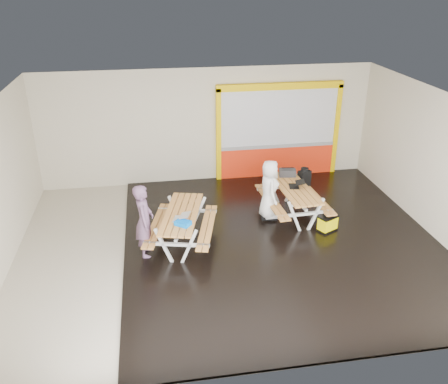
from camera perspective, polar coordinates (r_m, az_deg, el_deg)
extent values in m
cube|color=beige|center=(11.37, 0.74, -6.50)|extent=(10.00, 8.00, 0.01)
cube|color=white|center=(9.99, 0.86, 10.91)|extent=(10.00, 8.00, 0.01)
cube|color=beige|center=(14.27, -2.05, 7.97)|extent=(10.00, 0.01, 3.50)
cube|color=beige|center=(7.15, 6.54, -11.10)|extent=(10.00, 0.01, 3.50)
cube|color=beige|center=(12.40, 24.25, 3.00)|extent=(0.01, 8.00, 3.50)
cube|color=black|center=(11.61, 6.86, -5.80)|extent=(7.50, 7.98, 0.05)
cube|color=#F93110|center=(15.04, 6.41, 3.70)|extent=(3.60, 0.12, 1.00)
cube|color=gray|center=(14.86, 6.51, 5.60)|extent=(3.60, 0.14, 0.10)
cube|color=silver|center=(14.59, 6.68, 8.98)|extent=(3.60, 0.08, 1.72)
cube|color=#FFCC00|center=(14.33, -0.67, 6.80)|extent=(0.14, 0.16, 2.90)
cube|color=#FFCC00|center=(15.32, 13.41, 7.33)|extent=(0.14, 0.16, 2.90)
cube|color=#FFCC00|center=(14.34, 6.89, 12.64)|extent=(3.88, 0.16, 0.20)
cube|color=#D38D42|center=(11.08, -6.74, -2.57)|extent=(0.65, 2.14, 0.04)
cube|color=#D38D42|center=(11.05, -5.96, -2.60)|extent=(0.65, 2.14, 0.04)
cube|color=#D38D42|center=(11.02, -5.17, -2.63)|extent=(0.65, 2.14, 0.04)
cube|color=#D38D42|center=(11.00, -4.38, -2.66)|extent=(0.65, 2.14, 0.04)
cube|color=#D38D42|center=(10.98, -3.58, -2.70)|extent=(0.65, 2.14, 0.04)
cube|color=white|center=(10.56, -7.32, -6.49)|extent=(0.41, 0.16, 0.87)
cube|color=white|center=(10.47, -4.27, -6.65)|extent=(0.41, 0.16, 0.87)
cube|color=white|center=(10.49, -5.81, -6.35)|extent=(1.46, 0.42, 0.06)
cube|color=white|center=(10.34, -5.88, -5.01)|extent=(0.73, 0.24, 0.06)
cube|color=white|center=(11.97, -5.81, -2.38)|extent=(0.41, 0.16, 0.87)
cube|color=white|center=(11.88, -3.13, -2.48)|extent=(0.41, 0.16, 0.87)
cube|color=white|center=(11.90, -4.48, -2.22)|extent=(1.46, 0.42, 0.06)
cube|color=white|center=(11.77, -4.53, -1.01)|extent=(0.73, 0.24, 0.06)
cube|color=white|center=(11.13, -5.13, -3.62)|extent=(0.49, 1.74, 0.06)
cube|color=#D38D42|center=(11.30, -8.46, -3.95)|extent=(0.64, 2.13, 0.04)
cube|color=#D38D42|center=(11.27, -7.73, -3.99)|extent=(0.64, 2.13, 0.04)
cube|color=#D38D42|center=(11.11, -2.44, -4.22)|extent=(0.64, 2.13, 0.04)
cube|color=#D38D42|center=(11.09, -1.69, -4.25)|extent=(0.64, 2.13, 0.04)
cube|color=#D38D42|center=(12.29, 7.16, 0.36)|extent=(0.28, 2.19, 0.04)
cube|color=#D38D42|center=(12.34, 7.84, 0.43)|extent=(0.28, 2.19, 0.04)
cube|color=#D38D42|center=(12.40, 8.51, 0.50)|extent=(0.28, 2.19, 0.04)
cube|color=#D38D42|center=(12.45, 9.18, 0.56)|extent=(0.28, 2.19, 0.04)
cube|color=#D38D42|center=(12.51, 9.84, 0.63)|extent=(0.28, 2.19, 0.04)
cube|color=white|center=(11.78, 8.53, -2.99)|extent=(0.41, 0.09, 0.88)
cube|color=white|center=(11.99, 11.07, -2.68)|extent=(0.41, 0.09, 0.88)
cube|color=white|center=(11.86, 9.83, -2.62)|extent=(1.50, 0.16, 0.07)
cube|color=white|center=(11.73, 9.93, -1.40)|extent=(0.74, 0.11, 0.07)
cube|color=white|center=(13.17, 5.97, 0.31)|extent=(0.41, 0.09, 0.88)
cube|color=white|center=(13.35, 8.28, 0.54)|extent=(0.41, 0.09, 0.88)
cube|color=white|center=(13.24, 7.15, 0.62)|extent=(1.50, 0.16, 0.07)
cube|color=white|center=(13.12, 7.21, 1.75)|extent=(0.74, 0.11, 0.07)
cube|color=white|center=(12.49, 8.45, -0.42)|extent=(0.18, 1.79, 0.07)
cube|color=#D38D42|center=(12.32, 5.49, -1.18)|extent=(0.27, 2.19, 0.04)
cube|color=#D38D42|center=(12.36, 6.14, -1.11)|extent=(0.27, 2.19, 0.04)
cube|color=#D38D42|center=(12.73, 10.63, -0.63)|extent=(0.27, 2.19, 0.04)
cube|color=#D38D42|center=(12.78, 11.24, -0.56)|extent=(0.27, 2.19, 0.04)
imported|color=#674866|center=(10.69, -9.66, -3.47)|extent=(0.46, 0.66, 1.74)
imported|color=white|center=(12.11, 5.51, 0.36)|extent=(0.49, 0.76, 1.55)
cube|color=silver|center=(10.73, -5.53, -3.30)|extent=(0.33, 0.39, 0.02)
cube|color=silver|center=(10.64, -4.79, -2.81)|extent=(0.31, 0.39, 0.07)
cube|color=silver|center=(10.64, -4.82, -2.81)|extent=(0.27, 0.34, 0.05)
cube|color=black|center=(12.41, 8.49, 0.69)|extent=(0.31, 0.39, 0.02)
cube|color=black|center=(12.38, 9.23, 1.19)|extent=(0.29, 0.38, 0.07)
cube|color=silver|center=(12.38, 9.20, 1.19)|extent=(0.25, 0.34, 0.06)
cube|color=#0069EA|center=(10.47, -5.01, -3.78)|extent=(0.40, 0.39, 0.10)
cube|color=black|center=(13.00, 7.70, 2.34)|extent=(0.48, 0.28, 0.20)
cylinder|color=black|center=(12.94, 7.74, 2.93)|extent=(0.34, 0.07, 0.03)
cube|color=black|center=(13.24, 9.70, 1.59)|extent=(0.39, 0.33, 0.48)
cylinder|color=black|center=(13.13, 9.78, 2.63)|extent=(0.28, 0.28, 0.12)
cube|color=black|center=(12.48, 5.48, -2.84)|extent=(0.45, 0.37, 0.15)
cube|color=black|center=(12.16, 12.39, -4.46)|extent=(0.56, 0.49, 0.05)
cube|color=#F0E000|center=(12.07, 12.47, -3.73)|extent=(0.53, 0.45, 0.35)
cube|color=black|center=(11.98, 12.55, -2.94)|extent=(0.56, 0.49, 0.04)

